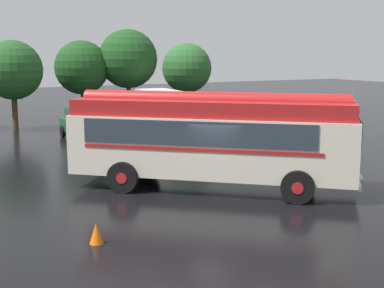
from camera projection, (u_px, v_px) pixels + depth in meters
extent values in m
plane|color=black|center=(219.00, 192.00, 18.83)|extent=(120.00, 120.00, 0.00)
cube|color=silver|center=(212.00, 145.00, 19.04)|extent=(9.17, 8.47, 2.10)
cube|color=red|center=(212.00, 108.00, 18.81)|extent=(8.89, 8.19, 0.56)
cylinder|color=red|center=(212.00, 100.00, 18.77)|extent=(7.54, 6.71, 0.60)
cube|color=#2D3842|center=(211.00, 124.00, 20.22)|extent=(6.04, 5.30, 0.84)
cube|color=#2D3842|center=(196.00, 134.00, 17.80)|extent=(6.04, 5.30, 0.84)
cube|color=red|center=(213.00, 138.00, 20.29)|extent=(6.19, 5.43, 0.12)
cube|color=red|center=(199.00, 150.00, 17.87)|extent=(6.19, 5.43, 0.12)
cube|color=#2D3842|center=(359.00, 131.00, 17.79)|extent=(1.48, 1.68, 0.88)
cube|color=black|center=(357.00, 171.00, 18.02)|extent=(0.64, 0.72, 0.56)
cube|color=silver|center=(357.00, 181.00, 18.08)|extent=(1.64, 1.85, 0.16)
sphere|color=white|center=(356.00, 166.00, 18.89)|extent=(0.22, 0.22, 0.22)
sphere|color=white|center=(360.00, 178.00, 17.16)|extent=(0.22, 0.22, 0.22)
cylinder|color=black|center=(300.00, 170.00, 19.76)|extent=(1.01, 0.94, 1.10)
cylinder|color=red|center=(300.00, 170.00, 19.76)|extent=(0.50, 0.49, 0.39)
cylinder|color=black|center=(298.00, 187.00, 17.27)|extent=(1.01, 0.94, 1.10)
cylinder|color=red|center=(298.00, 187.00, 17.27)|extent=(0.50, 0.49, 0.39)
cylinder|color=black|center=(146.00, 163.00, 21.12)|extent=(1.01, 0.94, 1.10)
cylinder|color=red|center=(146.00, 163.00, 21.12)|extent=(0.50, 0.49, 0.39)
cylinder|color=black|center=(123.00, 177.00, 18.63)|extent=(1.01, 0.94, 1.10)
cylinder|color=red|center=(123.00, 177.00, 18.63)|extent=(0.50, 0.49, 0.39)
cube|color=#144C28|center=(84.00, 127.00, 30.21)|extent=(1.70, 4.20, 0.70)
cube|color=#144C28|center=(83.00, 115.00, 30.22)|extent=(1.50, 2.19, 0.64)
cube|color=#2D3842|center=(96.00, 114.00, 30.57)|extent=(0.03, 1.93, 0.50)
cube|color=#2D3842|center=(69.00, 116.00, 29.87)|extent=(0.03, 1.93, 0.50)
cylinder|color=black|center=(106.00, 135.00, 29.54)|extent=(0.20, 0.64, 0.64)
cylinder|color=black|center=(75.00, 138.00, 28.73)|extent=(0.20, 0.64, 0.64)
cylinder|color=black|center=(92.00, 129.00, 31.81)|extent=(0.20, 0.64, 0.64)
cylinder|color=black|center=(63.00, 131.00, 30.99)|extent=(0.20, 0.64, 0.64)
cube|color=black|center=(133.00, 124.00, 31.61)|extent=(2.05, 4.33, 0.70)
cube|color=black|center=(132.00, 112.00, 31.62)|extent=(1.67, 2.30, 0.64)
cube|color=#2D3842|center=(143.00, 112.00, 32.03)|extent=(0.19, 1.93, 0.50)
cube|color=#2D3842|center=(120.00, 113.00, 31.22)|extent=(0.19, 1.93, 0.50)
cylinder|color=black|center=(157.00, 131.00, 31.06)|extent=(0.25, 0.65, 0.64)
cylinder|color=black|center=(129.00, 134.00, 30.12)|extent=(0.25, 0.65, 0.64)
cylinder|color=black|center=(136.00, 126.00, 33.22)|extent=(0.25, 0.65, 0.64)
cylinder|color=black|center=(110.00, 128.00, 32.28)|extent=(0.25, 0.65, 0.64)
cube|color=silver|center=(160.00, 107.00, 33.69)|extent=(2.29, 4.08, 2.10)
cube|color=#A4A4A4|center=(178.00, 116.00, 31.11)|extent=(2.02, 1.88, 1.60)
cube|color=#2D3842|center=(183.00, 112.00, 30.27)|extent=(1.70, 0.16, 0.72)
cylinder|color=black|center=(193.00, 128.00, 31.71)|extent=(0.30, 0.82, 0.80)
cylinder|color=black|center=(161.00, 130.00, 30.89)|extent=(0.30, 0.82, 0.80)
cylinder|color=black|center=(171.00, 121.00, 34.93)|extent=(0.30, 0.82, 0.80)
cylinder|color=black|center=(141.00, 123.00, 34.11)|extent=(0.30, 0.82, 0.80)
cylinder|color=#4C3823|center=(15.00, 111.00, 33.44)|extent=(0.34, 0.34, 2.39)
sphere|color=#235623|center=(13.00, 70.00, 33.00)|extent=(3.68, 3.68, 3.68)
sphere|color=#235623|center=(6.00, 66.00, 33.13)|extent=(2.62, 2.62, 2.62)
cylinder|color=#4C3823|center=(83.00, 106.00, 36.82)|extent=(0.29, 0.29, 2.44)
sphere|color=#1E4C1E|center=(82.00, 67.00, 36.38)|extent=(3.68, 3.68, 3.68)
sphere|color=#1E4C1E|center=(86.00, 63.00, 36.15)|extent=(2.23, 2.23, 2.23)
cylinder|color=#4C3823|center=(129.00, 101.00, 37.55)|extent=(0.30, 0.30, 2.87)
sphere|color=#1E4C1E|center=(128.00, 59.00, 37.05)|extent=(4.08, 4.08, 4.08)
sphere|color=#1E4C1E|center=(126.00, 63.00, 37.41)|extent=(3.19, 3.19, 3.19)
cylinder|color=#4C3823|center=(187.00, 102.00, 40.68)|extent=(0.30, 0.30, 2.27)
sphere|color=#2D662D|center=(187.00, 68.00, 40.25)|extent=(3.74, 3.74, 3.74)
sphere|color=#2D662D|center=(183.00, 71.00, 39.83)|extent=(2.12, 2.12, 2.12)
cone|color=orange|center=(96.00, 233.00, 13.71)|extent=(0.36, 0.36, 0.55)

